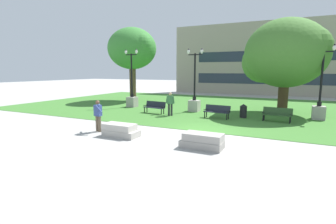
{
  "coord_description": "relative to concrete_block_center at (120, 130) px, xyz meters",
  "views": [
    {
      "loc": [
        4.44,
        -13.19,
        3.28
      ],
      "look_at": [
        -1.37,
        -1.4,
        1.2
      ],
      "focal_mm": 28.0,
      "sensor_mm": 36.0,
      "label": 1
    }
  ],
  "objects": [
    {
      "name": "park_bench_near_left",
      "position": [
        -1.95,
        7.06,
        0.23
      ],
      "size": [
        1.85,
        0.74,
        0.9
      ],
      "color": "#1E232D",
      "rests_on": "grass_lawn"
    },
    {
      "name": "lamp_post_center",
      "position": [
        -5.51,
        9.25,
        0.75
      ],
      "size": [
        1.32,
        0.8,
        5.15
      ],
      "color": "gray",
      "rests_on": "grass_lawn"
    },
    {
      "name": "concrete_block_left",
      "position": [
        4.36,
        -0.09,
        0.0
      ],
      "size": [
        1.8,
        0.9,
        0.64
      ],
      "color": "#9E9991",
      "rests_on": "ground"
    },
    {
      "name": "building_facade_distant",
      "position": [
        5.49,
        27.2,
        4.55
      ],
      "size": [
        29.04,
        1.03,
        9.72
      ],
      "color": "gray",
      "rests_on": "ground"
    },
    {
      "name": "concrete_block_center",
      "position": [
        0.0,
        0.0,
        0.0
      ],
      "size": [
        1.84,
        0.9,
        0.64
      ],
      "color": "#B2ADA3",
      "rests_on": "ground"
    },
    {
      "name": "skateboard",
      "position": [
        -1.67,
        0.78,
        -0.22
      ],
      "size": [
        0.41,
        1.04,
        0.14
      ],
      "color": "black",
      "rests_on": "ground"
    },
    {
      "name": "lamp_post_left",
      "position": [
        0.48,
        9.27,
        0.73
      ],
      "size": [
        1.32,
        0.8,
        5.0
      ],
      "color": "#ADA89E",
      "rests_on": "grass_lawn"
    },
    {
      "name": "tree_far_right",
      "position": [
        6.84,
        11.41,
        4.19
      ],
      "size": [
        6.33,
        6.03,
        7.11
      ],
      "color": "#42301E",
      "rests_on": "grass_lawn"
    },
    {
      "name": "park_bench_near_right",
      "position": [
        6.81,
        7.53,
        0.23
      ],
      "size": [
        1.84,
        0.71,
        0.9
      ],
      "color": "#284723",
      "rests_on": "grass_lawn"
    },
    {
      "name": "ground_plane",
      "position": [
        3.4,
        2.7,
        -0.31
      ],
      "size": [
        140.0,
        140.0,
        0.0
      ],
      "primitive_type": "plane",
      "color": "#A3A09B"
    },
    {
      "name": "grass_lawn",
      "position": [
        3.4,
        12.7,
        -0.3
      ],
      "size": [
        40.0,
        20.0,
        0.02
      ],
      "primitive_type": "cube",
      "color": "#3D752D",
      "rests_on": "ground"
    },
    {
      "name": "person_skateboarder",
      "position": [
        -1.7,
        0.33,
        0.66
      ],
      "size": [
        1.01,
        0.6,
        1.71
      ],
      "color": "brown",
      "rests_on": "ground"
    },
    {
      "name": "lamp_post_right",
      "position": [
        9.26,
        9.64,
        0.72
      ],
      "size": [
        1.32,
        0.8,
        4.98
      ],
      "color": "gray",
      "rests_on": "grass_lawn"
    },
    {
      "name": "tree_far_left",
      "position": [
        -8.48,
        13.77,
        5.24
      ],
      "size": [
        5.48,
        5.21,
        7.84
      ],
      "color": "brown",
      "rests_on": "grass_lawn"
    },
    {
      "name": "trash_bin",
      "position": [
        4.58,
        8.08,
        0.2
      ],
      "size": [
        0.49,
        0.49,
        0.96
      ],
      "color": "black",
      "rests_on": "grass_lawn"
    },
    {
      "name": "person_bystander_near_lawn",
      "position": [
        -0.36,
        6.53,
        0.68
      ],
      "size": [
        0.7,
        0.31,
        1.71
      ],
      "color": "#28282D",
      "rests_on": "grass_lawn"
    },
    {
      "name": "park_bench_far_left",
      "position": [
        2.99,
        7.02,
        0.23
      ],
      "size": [
        1.84,
        0.71,
        0.9
      ],
      "color": "#1E232D",
      "rests_on": "grass_lawn"
    }
  ]
}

